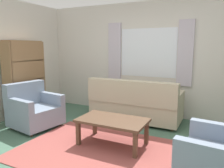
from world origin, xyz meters
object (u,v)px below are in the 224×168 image
Objects in this scene: couch at (135,104)px; armchair_left at (34,109)px; bookshelf at (27,78)px; coffee_table at (113,122)px.

couch reaches higher than armchair_left.
bookshelf is (-0.60, 0.42, 0.53)m from armchair_left.
couch is at bearing -44.79° from armchair_left.
bookshelf is (-2.38, 0.48, 0.51)m from coffee_table.
couch is at bearing 109.40° from bookshelf.
coffee_table is at bearing 78.55° from bookshelf.
armchair_left reaches higher than coffee_table.
armchair_left is 0.90m from bookshelf.
couch is at bearing 94.59° from coffee_table.
bookshelf is (-2.28, -0.80, 0.52)m from couch.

